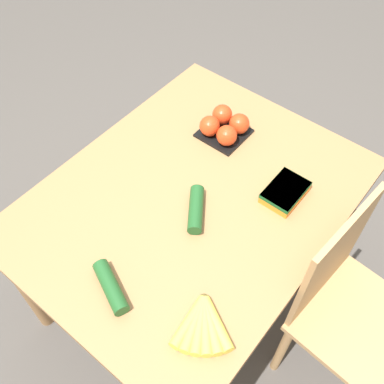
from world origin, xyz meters
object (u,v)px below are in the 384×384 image
(chair, at_px, (347,308))
(carrot_bag, at_px, (285,192))
(cucumber_far, at_px, (111,287))
(banana_bunch, at_px, (203,324))
(cucumber_near, at_px, (196,209))
(tomato_pack, at_px, (224,126))

(chair, xyz_separation_m, carrot_bag, (-0.11, -0.38, 0.27))
(chair, xyz_separation_m, cucumber_far, (0.54, -0.60, 0.27))
(banana_bunch, relative_size, cucumber_near, 1.06)
(banana_bunch, height_order, tomato_pack, tomato_pack)
(cucumber_near, bearing_deg, cucumber_far, -3.01)
(banana_bunch, distance_m, tomato_pack, 0.81)
(carrot_bag, bearing_deg, banana_bunch, 7.02)
(tomato_pack, bearing_deg, cucumber_near, 22.57)
(tomato_pack, height_order, cucumber_near, tomato_pack)
(tomato_pack, xyz_separation_m, cucumber_near, (0.38, 0.16, -0.02))
(chair, bearing_deg, cucumber_near, 109.36)
(chair, bearing_deg, cucumber_far, 136.97)
(cucumber_far, bearing_deg, chair, 132.15)
(chair, distance_m, tomato_pack, 0.82)
(chair, height_order, cucumber_far, chair)
(tomato_pack, bearing_deg, cucumber_far, 10.00)
(carrot_bag, relative_size, cucumber_far, 0.90)
(banana_bunch, distance_m, carrot_bag, 0.57)
(chair, relative_size, tomato_pack, 5.30)
(chair, relative_size, cucumber_far, 5.03)
(chair, relative_size, carrot_bag, 5.57)
(chair, bearing_deg, carrot_bag, 78.57)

